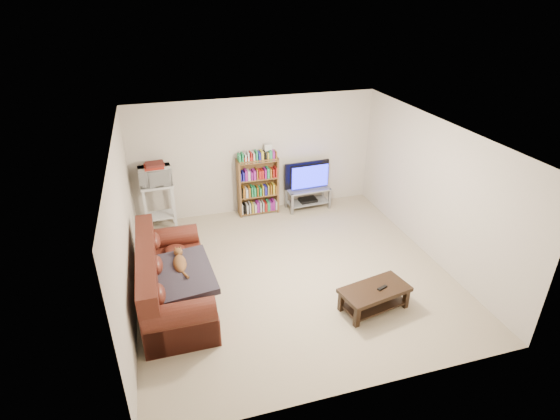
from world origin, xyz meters
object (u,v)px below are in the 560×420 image
object	(u,v)px
sofa	(169,284)
bookshelf	(258,185)
coffee_table	(374,295)
tv_stand	(308,195)

from	to	relation	value
sofa	bookshelf	distance (m)	3.20
coffee_table	sofa	bearing A→B (deg)	149.45
coffee_table	tv_stand	world-z (taller)	tv_stand
sofa	tv_stand	distance (m)	3.89
sofa	bookshelf	world-z (taller)	bookshelf
coffee_table	tv_stand	distance (m)	3.43
coffee_table	tv_stand	bearing A→B (deg)	75.70
sofa	coffee_table	bearing A→B (deg)	-19.41
coffee_table	tv_stand	xyz separation A→B (m)	(0.18, 3.42, 0.06)
tv_stand	sofa	bearing A→B (deg)	-144.80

